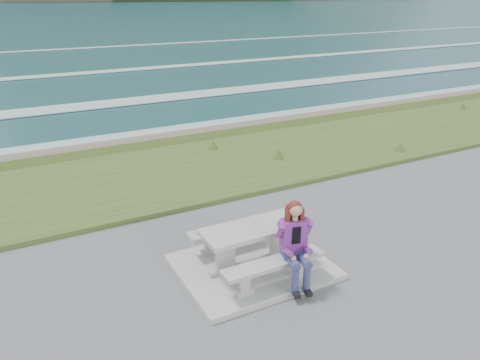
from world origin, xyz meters
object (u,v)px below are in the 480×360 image
object	(u,v)px
bench_seaward	(235,230)
seated_woman	(296,256)
picnic_table	(253,235)
bench_landward	(274,266)

from	to	relation	value
bench_seaward	seated_woman	xyz separation A→B (m)	(0.34, -1.53, 0.18)
picnic_table	bench_seaward	world-z (taller)	picnic_table
picnic_table	bench_seaward	xyz separation A→B (m)	(0.00, 0.70, -0.23)
bench_landward	picnic_table	bearing A→B (deg)	90.00
bench_seaward	seated_woman	bearing A→B (deg)	-77.49
picnic_table	bench_landward	bearing A→B (deg)	-90.00
bench_seaward	seated_woman	world-z (taller)	seated_woman
picnic_table	seated_woman	size ratio (longest dim) A/B	1.25
bench_seaward	bench_landward	bearing A→B (deg)	-90.00
bench_landward	seated_woman	xyz separation A→B (m)	(0.34, -0.13, 0.18)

